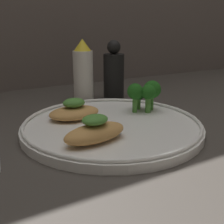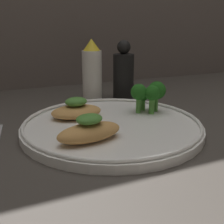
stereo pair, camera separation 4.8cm
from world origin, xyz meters
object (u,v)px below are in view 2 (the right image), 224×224
at_px(pepper_grinder, 124,73).
at_px(plate, 112,125).
at_px(broccoli_bunch, 149,93).
at_px(sauce_bottle, 92,72).

bearing_deg(pepper_grinder, plate, -120.88).
distance_m(plate, pepper_grinder, 0.24).
xyz_separation_m(broccoli_bunch, pepper_grinder, (0.03, 0.17, 0.01)).
relative_size(broccoli_bunch, sauce_bottle, 0.47).
bearing_deg(sauce_bottle, plate, -100.40).
distance_m(plate, broccoli_bunch, 0.11).
relative_size(plate, pepper_grinder, 2.17).
bearing_deg(broccoli_bunch, plate, -161.21).
height_order(plate, broccoli_bunch, broccoli_bunch).
distance_m(sauce_bottle, pepper_grinder, 0.08).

